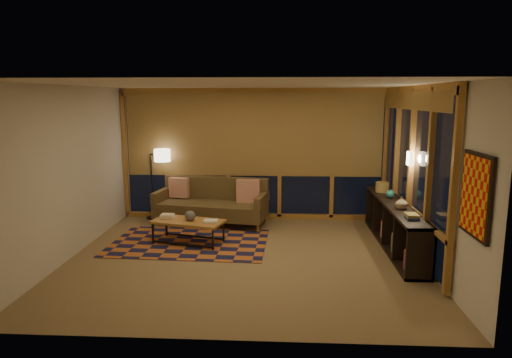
# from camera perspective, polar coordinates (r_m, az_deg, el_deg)

# --- Properties ---
(floor) EXTENTS (5.50, 5.00, 0.01)m
(floor) POSITION_cam_1_polar(r_m,az_deg,el_deg) (7.35, -1.46, -9.82)
(floor) COLOR #7F634E
(floor) RESTS_ON ground
(ceiling) EXTENTS (5.50, 5.00, 0.01)m
(ceiling) POSITION_cam_1_polar(r_m,az_deg,el_deg) (6.91, -1.56, 11.72)
(ceiling) COLOR beige
(ceiling) RESTS_ON walls
(walls) EXTENTS (5.51, 5.01, 2.70)m
(walls) POSITION_cam_1_polar(r_m,az_deg,el_deg) (7.01, -1.51, 0.61)
(walls) COLOR beige
(walls) RESTS_ON floor
(window_wall_back) EXTENTS (5.30, 0.16, 2.60)m
(window_wall_back) POSITION_cam_1_polar(r_m,az_deg,el_deg) (9.41, -0.31, 3.07)
(window_wall_back) COLOR #AC7A3F
(window_wall_back) RESTS_ON walls
(window_wall_right) EXTENTS (0.16, 3.70, 2.60)m
(window_wall_right) POSITION_cam_1_polar(r_m,az_deg,el_deg) (7.87, 18.72, 1.13)
(window_wall_right) COLOR #AC7A3F
(window_wall_right) RESTS_ON walls
(wall_art) EXTENTS (0.06, 0.74, 0.94)m
(wall_art) POSITION_cam_1_polar(r_m,az_deg,el_deg) (5.58, 25.72, -1.84)
(wall_art) COLOR red
(wall_art) RESTS_ON walls
(wall_sconce) EXTENTS (0.12, 0.18, 0.22)m
(wall_sconce) POSITION_cam_1_polar(r_m,az_deg,el_deg) (7.68, 18.67, 2.43)
(wall_sconce) COLOR #FFE5C2
(wall_sconce) RESTS_ON walls
(sofa) EXTENTS (2.31, 1.25, 0.90)m
(sofa) POSITION_cam_1_polar(r_m,az_deg,el_deg) (9.17, -5.63, -2.90)
(sofa) COLOR #453721
(sofa) RESTS_ON floor
(pillow_left) EXTENTS (0.43, 0.22, 0.41)m
(pillow_left) POSITION_cam_1_polar(r_m,az_deg,el_deg) (9.54, -9.59, -1.22)
(pillow_left) COLOR #B12203
(pillow_left) RESTS_ON sofa
(pillow_right) EXTENTS (0.47, 0.19, 0.46)m
(pillow_right) POSITION_cam_1_polar(r_m,az_deg,el_deg) (9.06, -0.97, -1.52)
(pillow_right) COLOR #B12203
(pillow_right) RESTS_ON sofa
(area_rug) EXTENTS (2.74, 1.88, 0.01)m
(area_rug) POSITION_cam_1_polar(r_m,az_deg,el_deg) (8.14, -8.33, -7.88)
(area_rug) COLOR #B15D27
(area_rug) RESTS_ON floor
(coffee_table) EXTENTS (1.33, 0.86, 0.41)m
(coffee_table) POSITION_cam_1_polar(r_m,az_deg,el_deg) (8.08, -8.44, -6.53)
(coffee_table) COLOR #AC7A3F
(coffee_table) RESTS_ON floor
(book_stack_a) EXTENTS (0.27, 0.22, 0.08)m
(book_stack_a) POSITION_cam_1_polar(r_m,az_deg,el_deg) (8.24, -11.00, -4.53)
(book_stack_a) COLOR white
(book_stack_a) RESTS_ON coffee_table
(book_stack_b) EXTENTS (0.23, 0.18, 0.05)m
(book_stack_b) POSITION_cam_1_polar(r_m,az_deg,el_deg) (7.83, -5.70, -5.28)
(book_stack_b) COLOR white
(book_stack_b) RESTS_ON coffee_table
(ceramic_pot) EXTENTS (0.23, 0.23, 0.18)m
(ceramic_pot) POSITION_cam_1_polar(r_m,az_deg,el_deg) (7.98, -8.24, -4.55)
(ceramic_pot) COLOR black
(ceramic_pot) RESTS_ON coffee_table
(floor_lamp) EXTENTS (0.60, 0.54, 1.49)m
(floor_lamp) POSITION_cam_1_polar(r_m,az_deg,el_deg) (9.75, -12.91, -0.52)
(floor_lamp) COLOR black
(floor_lamp) RESTS_ON floor
(bookshelf) EXTENTS (0.40, 3.05, 0.76)m
(bookshelf) POSITION_cam_1_polar(r_m,az_deg,el_deg) (8.10, 16.87, -5.54)
(bookshelf) COLOR black
(bookshelf) RESTS_ON floor
(basket) EXTENTS (0.31, 0.31, 0.19)m
(basket) POSITION_cam_1_polar(r_m,az_deg,el_deg) (8.87, 15.51, -0.98)
(basket) COLOR #AC8F4C
(basket) RESTS_ON bookshelf
(teal_bowl) EXTENTS (0.17, 0.17, 0.15)m
(teal_bowl) POSITION_cam_1_polar(r_m,az_deg,el_deg) (8.35, 16.43, -1.82)
(teal_bowl) COLOR #236D6D
(teal_bowl) RESTS_ON bookshelf
(vase) EXTENTS (0.22, 0.22, 0.20)m
(vase) POSITION_cam_1_polar(r_m,az_deg,el_deg) (7.61, 17.75, -2.84)
(vase) COLOR tan
(vase) RESTS_ON bookshelf
(shelf_book_stack) EXTENTS (0.23, 0.27, 0.07)m
(shelf_book_stack) POSITION_cam_1_polar(r_m,az_deg,el_deg) (7.07, 18.90, -4.44)
(shelf_book_stack) COLOR white
(shelf_book_stack) RESTS_ON bookshelf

